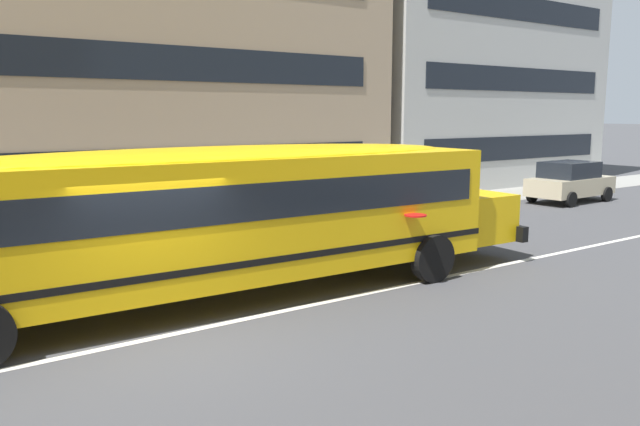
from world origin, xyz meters
The scene contains 8 objects.
ground_plane centered at (0.00, 0.00, 0.00)m, with size 400.00×400.00×0.00m, color #424244.
sidewalk_far centered at (0.00, 8.31, 0.01)m, with size 120.00×3.00×0.01m, color gray.
lane_centreline centered at (0.00, 0.00, 0.00)m, with size 110.00×0.16×0.01m, color silver.
school_bus centered at (2.02, 1.31, 1.75)m, with size 13.25×3.39×2.95m.
parked_car_beige_under_tree centered at (19.18, 5.39, 0.84)m, with size 3.96×1.99×1.64m.
parked_car_white_mid_block centered at (11.30, 5.75, 0.84)m, with size 3.92×1.93×1.64m.
apartment_block_far_centre centered at (4.25, 14.64, 6.65)m, with size 18.40×9.70×13.30m.
apartment_block_far_right centered at (21.44, 16.07, 8.25)m, with size 14.56×12.57×16.50m.
Camera 1 is at (-3.33, -9.31, 3.56)m, focal length 34.91 mm.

